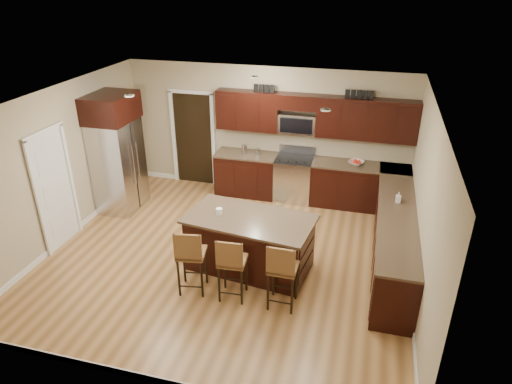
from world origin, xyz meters
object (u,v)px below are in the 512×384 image
(refrigerator, at_px, (117,152))
(range, at_px, (294,178))
(stool_mid, at_px, (231,262))
(stool_right, at_px, (282,269))
(stool_left, at_px, (190,254))
(island, at_px, (250,245))

(refrigerator, bearing_deg, range, 21.12)
(stool_mid, height_order, stool_right, stool_right)
(stool_left, bearing_deg, refrigerator, 127.73)
(stool_left, height_order, stool_right, stool_left)
(island, distance_m, stool_right, 1.13)
(refrigerator, bearing_deg, stool_right, -30.33)
(stool_mid, distance_m, refrigerator, 3.79)
(island, relative_size, stool_left, 1.95)
(stool_mid, xyz_separation_m, refrigerator, (-3.03, 2.21, 0.55))
(refrigerator, bearing_deg, stool_left, -42.55)
(range, distance_m, stool_right, 3.52)
(stool_left, xyz_separation_m, refrigerator, (-2.41, 2.21, 0.53))
(range, height_order, island, range)
(stool_right, bearing_deg, range, 98.19)
(range, distance_m, island, 2.65)
(stool_left, bearing_deg, stool_right, -9.74)
(range, bearing_deg, island, -94.97)
(island, xyz_separation_m, stool_mid, (-0.04, -0.84, 0.22))
(stool_right, bearing_deg, stool_left, -179.61)
(range, height_order, refrigerator, refrigerator)
(range, distance_m, stool_left, 3.60)
(stool_mid, bearing_deg, stool_left, 176.26)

